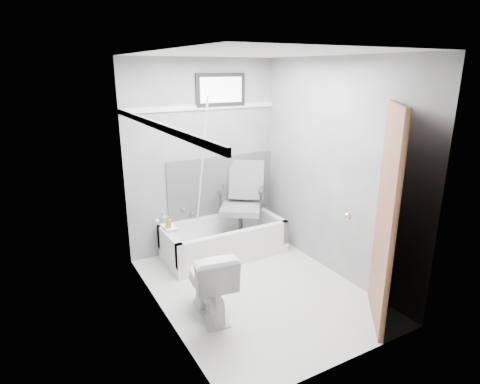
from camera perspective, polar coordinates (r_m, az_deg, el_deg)
floor at (r=4.43m, az=2.27°, el=-13.66°), size 2.60×2.60×0.00m
ceiling at (r=3.81m, az=2.72°, el=19.13°), size 2.60×2.60×0.00m
wall_back at (r=5.07m, az=-5.26°, el=4.93°), size 2.00×0.02×2.40m
wall_front at (r=2.98m, az=15.69°, el=-4.49°), size 2.00×0.02×2.40m
wall_left at (r=3.55m, az=-11.41°, el=-0.69°), size 0.02×2.60×2.40m
wall_right at (r=4.54m, az=13.31°, el=3.09°), size 0.02×2.60×2.40m
bathtub at (r=5.10m, az=-2.29°, el=-6.68°), size 1.50×0.70×0.42m
office_chair at (r=5.10m, az=0.09°, el=-1.58°), size 0.82×0.82×1.02m
toilet at (r=3.88m, az=-4.40°, el=-12.59°), size 0.50×0.76×0.70m
door at (r=3.78m, az=25.93°, el=-4.23°), size 0.78×0.78×2.00m
window at (r=5.06m, az=-2.78°, el=14.33°), size 0.66×0.04×0.40m
backerboard at (r=5.26m, az=-2.61°, el=0.94°), size 1.50×0.02×0.78m
trim_back at (r=4.97m, az=-5.39°, el=11.91°), size 2.00×0.02×0.06m
trim_left at (r=3.42m, az=-11.82°, el=9.28°), size 0.02×2.60×0.06m
pole at (r=4.84m, az=-5.54°, el=2.50°), size 0.02×0.52×1.89m
shelf at (r=3.73m, az=-10.42°, el=-4.66°), size 0.10×0.32×0.02m
soap_bottle_a at (r=3.63m, az=-10.21°, el=-4.15°), size 0.06×0.06×0.11m
soap_bottle_b at (r=3.76m, az=-10.91°, el=-3.54°), size 0.11×0.11×0.10m
faucet at (r=5.15m, az=-6.96°, el=-2.47°), size 0.26×0.10×0.16m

